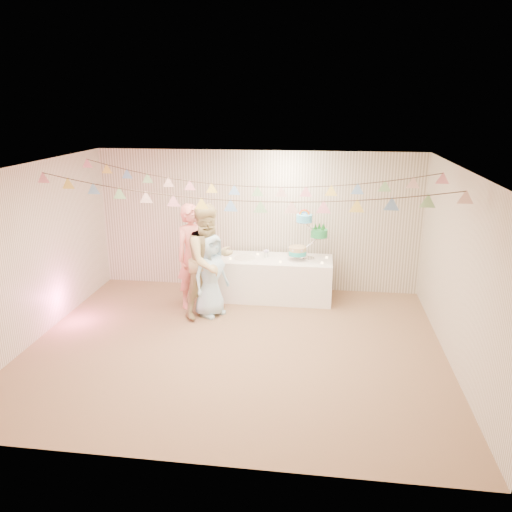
# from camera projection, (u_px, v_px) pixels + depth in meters

# --- Properties ---
(floor) EXTENTS (6.00, 6.00, 0.00)m
(floor) POSITION_uv_depth(u_px,v_px,m) (235.00, 346.00, 7.31)
(floor) COLOR #805F45
(floor) RESTS_ON ground
(ceiling) EXTENTS (6.00, 6.00, 0.00)m
(ceiling) POSITION_uv_depth(u_px,v_px,m) (233.00, 168.00, 6.54)
(ceiling) COLOR white
(ceiling) RESTS_ON ground
(back_wall) EXTENTS (6.00, 6.00, 0.00)m
(back_wall) POSITION_uv_depth(u_px,v_px,m) (257.00, 221.00, 9.29)
(back_wall) COLOR silver
(back_wall) RESTS_ON ground
(front_wall) EXTENTS (6.00, 6.00, 0.00)m
(front_wall) POSITION_uv_depth(u_px,v_px,m) (187.00, 346.00, 4.56)
(front_wall) COLOR silver
(front_wall) RESTS_ON ground
(left_wall) EXTENTS (5.00, 5.00, 0.00)m
(left_wall) POSITION_uv_depth(u_px,v_px,m) (33.00, 254.00, 7.30)
(left_wall) COLOR silver
(left_wall) RESTS_ON ground
(right_wall) EXTENTS (5.00, 5.00, 0.00)m
(right_wall) POSITION_uv_depth(u_px,v_px,m) (459.00, 271.00, 6.55)
(right_wall) COLOR silver
(right_wall) RESTS_ON ground
(table) EXTENTS (2.01, 0.80, 0.75)m
(table) POSITION_uv_depth(u_px,v_px,m) (276.00, 278.00, 9.01)
(table) COLOR white
(table) RESTS_ON floor
(cake_stand) EXTENTS (0.75, 0.44, 0.84)m
(cake_stand) POSITION_uv_depth(u_px,v_px,m) (308.00, 236.00, 8.75)
(cake_stand) COLOR silver
(cake_stand) RESTS_ON table
(cake_bottom) EXTENTS (0.31, 0.31, 0.15)m
(cake_bottom) POSITION_uv_depth(u_px,v_px,m) (298.00, 255.00, 8.81)
(cake_bottom) COLOR #29C0B4
(cake_bottom) RESTS_ON cake_stand
(cake_middle) EXTENTS (0.27, 0.27, 0.22)m
(cake_middle) POSITION_uv_depth(u_px,v_px,m) (318.00, 239.00, 8.83)
(cake_middle) COLOR #20934B
(cake_middle) RESTS_ON cake_stand
(cake_top_tier) EXTENTS (0.25, 0.25, 0.19)m
(cake_top_tier) POSITION_uv_depth(u_px,v_px,m) (304.00, 225.00, 8.67)
(cake_top_tier) COLOR #51CAFF
(cake_top_tier) RESTS_ON cake_stand
(platter) EXTENTS (0.36, 0.36, 0.02)m
(platter) POSITION_uv_depth(u_px,v_px,m) (245.00, 258.00, 8.92)
(platter) COLOR white
(platter) RESTS_ON table
(posy) EXTENTS (0.13, 0.13, 0.14)m
(posy) POSITION_uv_depth(u_px,v_px,m) (266.00, 254.00, 8.94)
(posy) COLOR white
(posy) RESTS_ON table
(person_adult_a) EXTENTS (0.76, 0.78, 1.81)m
(person_adult_a) POSITION_uv_depth(u_px,v_px,m) (193.00, 256.00, 8.51)
(person_adult_a) COLOR #F3857F
(person_adult_a) RESTS_ON floor
(person_adult_b) EXTENTS (1.14, 1.16, 1.89)m
(person_adult_b) POSITION_uv_depth(u_px,v_px,m) (209.00, 261.00, 8.14)
(person_adult_b) COLOR tan
(person_adult_b) RESTS_ON floor
(person_child) EXTENTS (0.75, 0.82, 1.41)m
(person_child) POSITION_uv_depth(u_px,v_px,m) (210.00, 275.00, 8.20)
(person_child) COLOR #B4E2FF
(person_child) RESTS_ON floor
(bunting_back) EXTENTS (5.60, 1.10, 0.40)m
(bunting_back) POSITION_uv_depth(u_px,v_px,m) (246.00, 175.00, 7.65)
(bunting_back) COLOR pink
(bunting_back) RESTS_ON ceiling
(bunting_front) EXTENTS (5.60, 0.90, 0.36)m
(bunting_front) POSITION_uv_depth(u_px,v_px,m) (230.00, 192.00, 6.43)
(bunting_front) COLOR #72A5E5
(bunting_front) RESTS_ON ceiling
(tealight_0) EXTENTS (0.04, 0.04, 0.03)m
(tealight_0) POSITION_uv_depth(u_px,v_px,m) (230.00, 258.00, 8.85)
(tealight_0) COLOR #FFD88C
(tealight_0) RESTS_ON table
(tealight_1) EXTENTS (0.04, 0.04, 0.03)m
(tealight_1) POSITION_uv_depth(u_px,v_px,m) (258.00, 254.00, 9.10)
(tealight_1) COLOR #FFD88C
(tealight_1) RESTS_ON table
(tealight_2) EXTENTS (0.04, 0.04, 0.03)m
(tealight_2) POSITION_uv_depth(u_px,v_px,m) (280.00, 262.00, 8.67)
(tealight_2) COLOR #FFD88C
(tealight_2) RESTS_ON table
(tealight_3) EXTENTS (0.04, 0.04, 0.03)m
(tealight_3) POSITION_uv_depth(u_px,v_px,m) (296.00, 255.00, 9.05)
(tealight_3) COLOR #FFD88C
(tealight_3) RESTS_ON table
(tealight_4) EXTENTS (0.04, 0.04, 0.03)m
(tealight_4) POSITION_uv_depth(u_px,v_px,m) (322.00, 263.00, 8.62)
(tealight_4) COLOR #FFD88C
(tealight_4) RESTS_ON table
(tealight_5) EXTENTS (0.04, 0.04, 0.03)m
(tealight_5) POSITION_uv_depth(u_px,v_px,m) (327.00, 257.00, 8.92)
(tealight_5) COLOR #FFD88C
(tealight_5) RESTS_ON table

